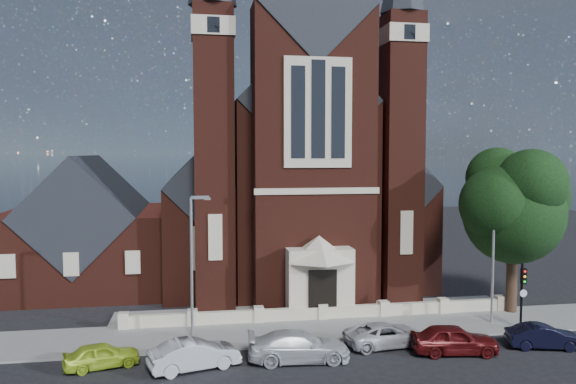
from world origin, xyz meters
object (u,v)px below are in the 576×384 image
at_px(parish_hall, 88,236).
at_px(car_white_suv, 386,335).
at_px(street_lamp_left, 193,259).
at_px(car_silver_b, 299,346).
at_px(street_lamp_right, 495,250).
at_px(traffic_signal, 522,288).
at_px(car_lime_van, 102,355).
at_px(car_silver_a, 194,355).
at_px(church, 282,178).
at_px(street_tree, 518,207).
at_px(car_dark_red, 454,339).
at_px(car_navy, 544,337).

relative_size(parish_hall, car_white_suv, 2.69).
relative_size(street_lamp_left, car_silver_b, 1.58).
relative_size(street_lamp_right, traffic_signal, 2.02).
height_order(car_lime_van, car_silver_a, car_silver_a).
xyz_separation_m(church, street_tree, (12.60, -17.23, -1.23)).
bearing_deg(street_lamp_right, car_silver_a, -166.74).
distance_m(street_lamp_left, car_silver_a, 5.74).
height_order(street_tree, car_silver_a, street_tree).
height_order(parish_hall, car_lime_van, parish_hall).
relative_size(car_silver_a, car_dark_red, 0.98).
xyz_separation_m(car_lime_van, car_dark_red, (17.78, -1.04, 0.15)).
bearing_deg(car_dark_red, church, 21.28).
distance_m(church, traffic_signal, 23.94).
xyz_separation_m(street_lamp_left, car_white_suv, (10.25, -2.65, -3.97)).
bearing_deg(car_navy, church, 37.62).
bearing_deg(car_silver_a, traffic_signal, -98.57).
distance_m(traffic_signal, car_silver_b, 14.05).
bearing_deg(street_lamp_right, street_tree, 34.26).
bearing_deg(car_navy, car_silver_b, 101.77).
height_order(parish_hall, car_navy, parish_hall).
bearing_deg(car_silver_b, street_tree, -65.54).
bearing_deg(car_silver_a, car_navy, -106.93).
xyz_separation_m(traffic_signal, car_lime_van, (-23.34, -1.72, -1.97)).
bearing_deg(car_navy, street_tree, -5.29).
relative_size(car_silver_a, car_navy, 1.14).
relative_size(street_lamp_right, car_white_suv, 1.78).
relative_size(car_dark_red, car_navy, 1.16).
xyz_separation_m(church, street_lamp_left, (-7.91, -18.94, -3.59)).
relative_size(car_silver_a, car_white_suv, 0.97).
bearing_deg(church, car_navy, -65.58).
xyz_separation_m(car_silver_b, car_dark_red, (8.16, -0.32, 0.02)).
bearing_deg(car_lime_van, street_tree, -94.95).
height_order(church, street_lamp_right, church).
bearing_deg(car_white_suv, church, -1.02).
relative_size(church, street_lamp_right, 4.31).
relative_size(street_tree, car_silver_b, 2.08).
xyz_separation_m(street_lamp_right, traffic_signal, (0.91, -1.57, -2.02)).
relative_size(church, car_lime_van, 9.71).
distance_m(parish_hall, traffic_signal, 31.20).
xyz_separation_m(car_lime_van, car_navy, (22.91, -1.05, 0.02)).
bearing_deg(street_lamp_right, car_white_suv, -161.12).
bearing_deg(church, car_silver_a, -108.80).
bearing_deg(car_dark_red, car_silver_a, 97.69).
bearing_deg(traffic_signal, car_white_suv, -172.92).
distance_m(church, car_dark_red, 25.03).
distance_m(street_lamp_left, car_silver_b, 7.61).
relative_size(street_lamp_right, car_lime_van, 2.25).
xyz_separation_m(street_tree, car_dark_red, (-7.15, -6.04, -6.20)).
distance_m(church, car_white_suv, 22.99).
relative_size(street_lamp_left, car_lime_van, 2.25).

